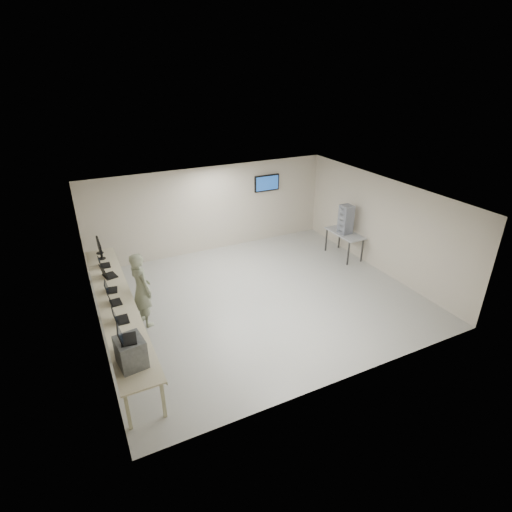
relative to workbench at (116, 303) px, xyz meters
name	(u,v)px	position (x,y,z in m)	size (l,w,h in m)	color
room	(260,249)	(3.62, 0.06, 0.58)	(8.01, 7.01, 2.81)	beige
workbench	(116,303)	(0.00, 0.00, 0.00)	(0.76, 6.00, 0.90)	beige
equipment_box	(131,352)	(-0.06, -2.31, 0.34)	(0.45, 0.51, 0.53)	gray
laptop_on_box	(125,337)	(-0.12, -2.31, 0.68)	(0.33, 0.38, 0.28)	black
laptop_0	(129,346)	(-0.04, -1.86, 0.15)	(0.39, 0.43, 0.29)	black
laptop_1	(119,318)	(-0.06, -0.85, 0.15)	(0.30, 0.36, 0.28)	black
laptop_2	(113,301)	(-0.07, -0.11, 0.14)	(0.28, 0.34, 0.25)	black
laptop_3	(110,289)	(-0.06, 0.48, 0.14)	(0.31, 0.35, 0.25)	black
laptop_4	(107,274)	(-0.01, 1.23, 0.15)	(0.40, 0.44, 0.30)	black
laptop_5	(103,264)	(-0.03, 1.87, 0.14)	(0.28, 0.34, 0.26)	black
monitor_near	(100,250)	(-0.01, 2.35, 0.35)	(0.20, 0.46, 0.45)	black
monitor_far	(98,244)	(-0.01, 2.75, 0.34)	(0.20, 0.45, 0.45)	black
soldier	(142,290)	(0.61, 0.18, 0.10)	(0.68, 0.44, 1.85)	#6E7C5A
side_table	(345,235)	(7.19, 1.10, -0.08)	(0.64, 1.36, 0.82)	#939599
storage_bins	(346,219)	(7.17, 1.10, 0.45)	(0.35, 0.38, 0.91)	gray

